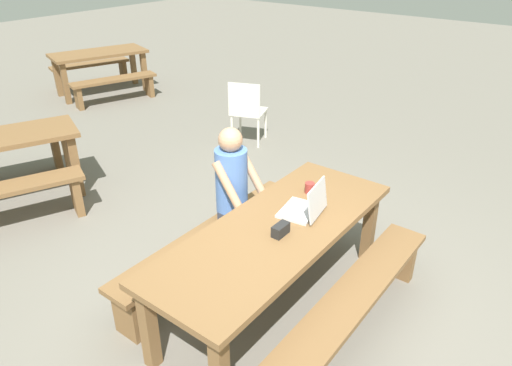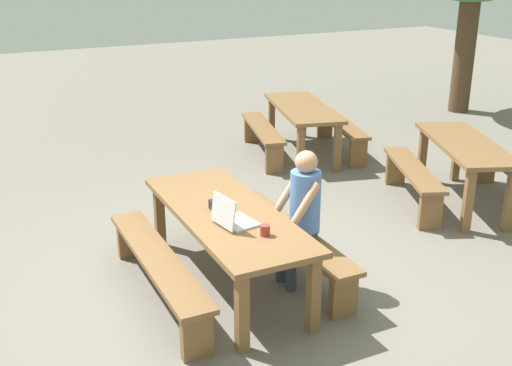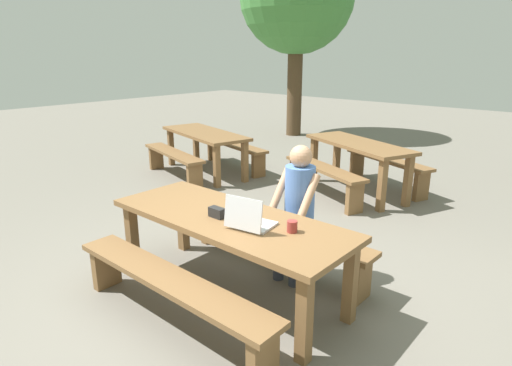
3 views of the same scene
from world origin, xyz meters
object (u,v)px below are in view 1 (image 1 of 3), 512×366
picnic_table_front (276,238)px  plastic_chair (247,110)px  picnic_table_mid (99,59)px  laptop (306,206)px  coffee_mug (310,188)px  small_pouch (281,230)px  person_seated (235,189)px

picnic_table_front → plastic_chair: (2.42, 2.19, -0.15)m
picnic_table_mid → laptop: bearing=-93.9°
coffee_mug → picnic_table_mid: size_ratio=0.05×
picnic_table_front → plastic_chair: plastic_chair is taller
small_pouch → plastic_chair: size_ratio=0.16×
picnic_table_front → picnic_table_mid: picnic_table_mid is taller
picnic_table_front → coffee_mug: size_ratio=24.32×
plastic_chair → picnic_table_mid: plastic_chair is taller
plastic_chair → person_seated: bearing=105.2°
person_seated → picnic_table_mid: bearing=65.1°
laptop → picnic_table_mid: (2.36, 5.83, -0.16)m
small_pouch → coffee_mug: 0.67m
laptop → coffee_mug: bearing=-162.5°
laptop → small_pouch: size_ratio=2.65×
laptop → coffee_mug: 0.34m
plastic_chair → picnic_table_mid: 3.58m
small_pouch → plastic_chair: (2.48, 2.27, -0.28)m
coffee_mug → plastic_chair: bearing=49.1°
picnic_table_front → plastic_chair: size_ratio=2.46×
coffee_mug → plastic_chair: plastic_chair is taller
person_seated → picnic_table_mid: 5.69m
picnic_table_front → small_pouch: 0.17m
coffee_mug → plastic_chair: (1.82, 2.11, -0.29)m
plastic_chair → picnic_table_front: bearing=111.0°
small_pouch → picnic_table_front: bearing=53.7°
person_seated → picnic_table_front: bearing=-113.5°
picnic_table_front → coffee_mug: 0.62m
picnic_table_front → picnic_table_mid: 6.35m
picnic_table_front → small_pouch: size_ratio=15.60×
small_pouch → picnic_table_mid: 6.44m
coffee_mug → person_seated: size_ratio=0.07×
picnic_table_front → small_pouch: small_pouch is taller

